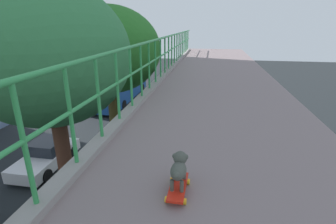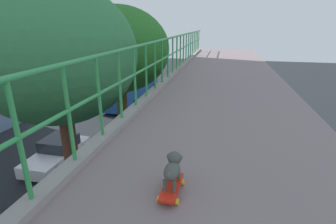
{
  "view_description": "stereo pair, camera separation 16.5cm",
  "coord_description": "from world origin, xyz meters",
  "px_view_note": "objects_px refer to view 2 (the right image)",
  "views": [
    {
      "loc": [
        1.15,
        0.84,
        7.8
      ],
      "look_at": [
        0.62,
        3.99,
        6.67
      ],
      "focal_mm": 26.8,
      "sensor_mm": 36.0,
      "label": 1
    },
    {
      "loc": [
        1.32,
        0.87,
        7.8
      ],
      "look_at": [
        0.62,
        3.99,
        6.67
      ],
      "focal_mm": 26.8,
      "sensor_mm": 36.0,
      "label": 2
    }
  ],
  "objects_px": {
    "city_bus": "(132,82)",
    "small_dog": "(173,167)",
    "car_green_fifth": "(69,206)",
    "car_white_sixth": "(58,152)",
    "toy_skateboard": "(172,187)"
  },
  "relations": [
    {
      "from": "car_green_fifth",
      "to": "car_white_sixth",
      "type": "relative_size",
      "value": 1.04
    },
    {
      "from": "car_green_fifth",
      "to": "city_bus",
      "type": "distance_m",
      "value": 17.63
    },
    {
      "from": "car_white_sixth",
      "to": "toy_skateboard",
      "type": "distance_m",
      "value": 13.96
    },
    {
      "from": "car_green_fifth",
      "to": "car_white_sixth",
      "type": "bearing_deg",
      "value": 130.03
    },
    {
      "from": "city_bus",
      "to": "small_dog",
      "type": "bearing_deg",
      "value": -68.37
    },
    {
      "from": "city_bus",
      "to": "toy_skateboard",
      "type": "height_order",
      "value": "toy_skateboard"
    },
    {
      "from": "toy_skateboard",
      "to": "small_dog",
      "type": "bearing_deg",
      "value": 89.69
    },
    {
      "from": "toy_skateboard",
      "to": "small_dog",
      "type": "distance_m",
      "value": 0.19
    },
    {
      "from": "car_white_sixth",
      "to": "city_bus",
      "type": "height_order",
      "value": "city_bus"
    },
    {
      "from": "car_green_fifth",
      "to": "car_white_sixth",
      "type": "xyz_separation_m",
      "value": [
        -3.31,
        3.94,
        0.01
      ]
    },
    {
      "from": "car_green_fifth",
      "to": "city_bus",
      "type": "relative_size",
      "value": 0.41
    },
    {
      "from": "city_bus",
      "to": "toy_skateboard",
      "type": "relative_size",
      "value": 23.14
    },
    {
      "from": "car_green_fifth",
      "to": "small_dog",
      "type": "xyz_separation_m",
      "value": [
        5.42,
        -5.33,
        5.83
      ]
    },
    {
      "from": "car_green_fifth",
      "to": "small_dog",
      "type": "distance_m",
      "value": 9.58
    },
    {
      "from": "toy_skateboard",
      "to": "car_green_fifth",
      "type": "bearing_deg",
      "value": 135.19
    }
  ]
}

